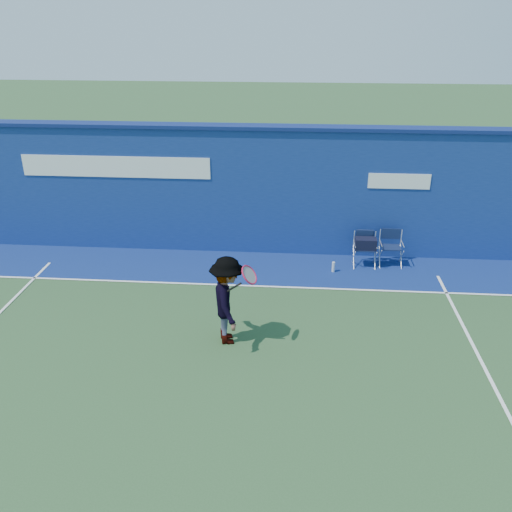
# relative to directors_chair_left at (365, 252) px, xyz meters

# --- Properties ---
(ground) EXTENTS (80.00, 80.00, 0.00)m
(ground) POSITION_rel_directors_chair_left_xyz_m (-2.89, -4.44, -0.35)
(ground) COLOR #2B4B28
(ground) RESTS_ON ground
(stadium_wall) EXTENTS (24.00, 0.50, 3.08)m
(stadium_wall) POSITION_rel_directors_chair_left_xyz_m (-2.89, 0.76, 1.20)
(stadium_wall) COLOR navy
(stadium_wall) RESTS_ON ground
(out_of_bounds_strip) EXTENTS (24.00, 1.80, 0.01)m
(out_of_bounds_strip) POSITION_rel_directors_chair_left_xyz_m (-2.89, -0.34, -0.35)
(out_of_bounds_strip) COLOR navy
(out_of_bounds_strip) RESTS_ON ground
(court_lines) EXTENTS (24.00, 12.00, 0.01)m
(court_lines) POSITION_rel_directors_chair_left_xyz_m (-2.89, -3.84, -0.34)
(court_lines) COLOR white
(court_lines) RESTS_ON out_of_bounds_strip
(directors_chair_left) EXTENTS (0.49, 0.45, 0.82)m
(directors_chair_left) POSITION_rel_directors_chair_left_xyz_m (0.00, 0.00, 0.00)
(directors_chair_left) COLOR silver
(directors_chair_left) RESTS_ON ground
(directors_chair_right) EXTENTS (0.50, 0.44, 0.83)m
(directors_chair_right) POSITION_rel_directors_chair_left_xyz_m (0.61, 0.11, -0.09)
(directors_chair_right) COLOR silver
(directors_chair_right) RESTS_ON ground
(water_bottle) EXTENTS (0.07, 0.07, 0.25)m
(water_bottle) POSITION_rel_directors_chair_left_xyz_m (-0.73, -0.38, -0.23)
(water_bottle) COLOR silver
(water_bottle) RESTS_ON ground
(tennis_player) EXTENTS (1.00, 1.17, 1.63)m
(tennis_player) POSITION_rel_directors_chair_left_xyz_m (-2.76, -3.36, 0.47)
(tennis_player) COLOR #EA4738
(tennis_player) RESTS_ON ground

